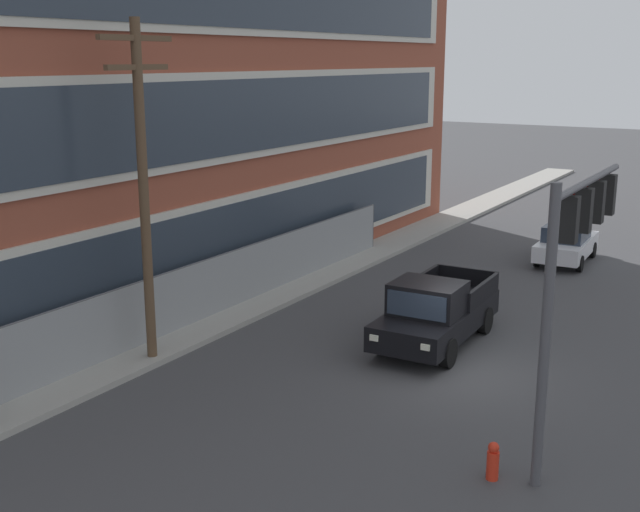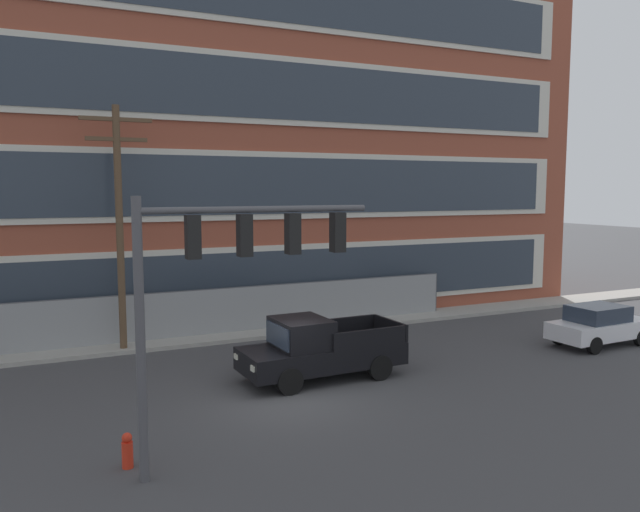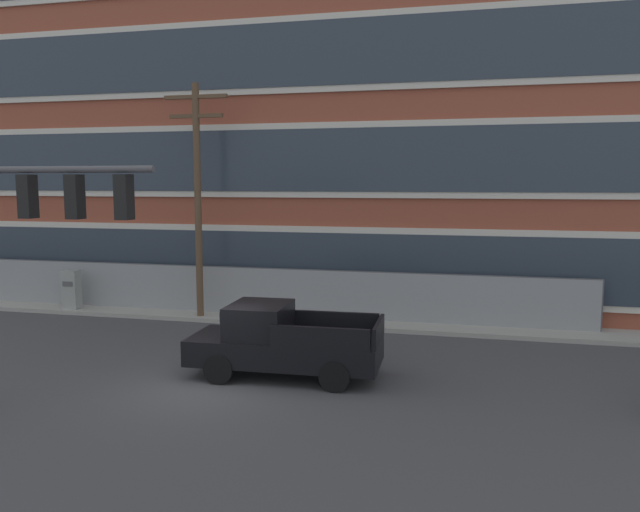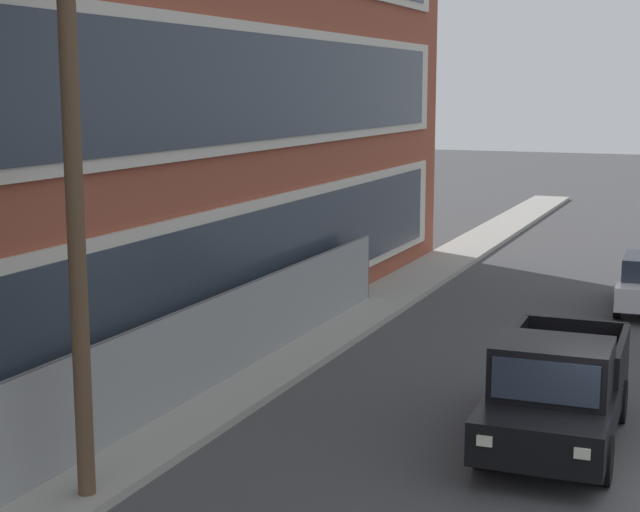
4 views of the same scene
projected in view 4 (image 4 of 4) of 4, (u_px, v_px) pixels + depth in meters
ground_plane at (625, 492)px, 15.00m from camera, size 160.00×160.00×0.00m
sidewalk_building_side at (179, 421)px, 17.99m from camera, size 80.00×1.90×0.16m
chain_link_fence at (63, 418)px, 15.32m from camera, size 27.90×0.06×2.00m
pickup_truck_black at (556, 393)px, 16.80m from camera, size 5.29×2.27×2.00m
utility_pole_near_corner at (73, 172)px, 13.76m from camera, size 2.49×0.26×8.94m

